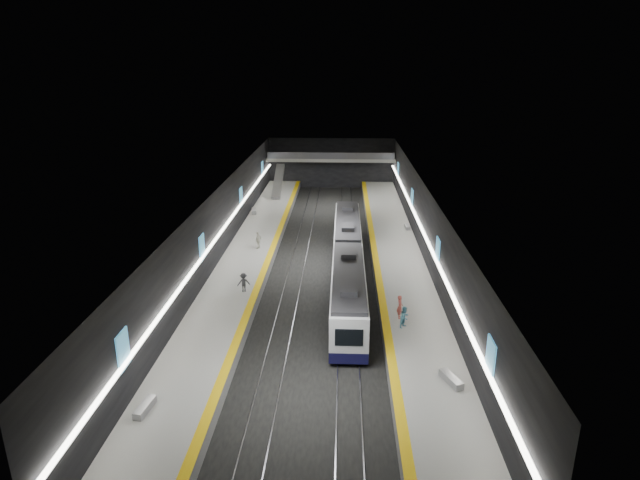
{
  "coord_description": "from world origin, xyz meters",
  "views": [
    {
      "loc": [
        1.97,
        -50.25,
        19.45
      ],
      "look_at": [
        -0.3,
        1.34,
        2.2
      ],
      "focal_mm": 30.0,
      "sensor_mm": 36.0,
      "label": 1
    }
  ],
  "objects_px": {
    "bench_left_far": "(254,211)",
    "bench_left_near": "(145,408)",
    "escalator": "(278,181)",
    "passenger_right_a": "(400,307)",
    "bench_right_near": "(451,379)",
    "bench_right_far": "(407,227)",
    "train": "(348,259)",
    "passenger_left_a": "(258,240)",
    "passenger_left_b": "(244,283)",
    "passenger_right_b": "(405,317)"
  },
  "relations": [
    {
      "from": "passenger_left_b",
      "to": "bench_right_far",
      "type": "bearing_deg",
      "value": -147.92
    },
    {
      "from": "passenger_right_b",
      "to": "passenger_left_b",
      "type": "height_order",
      "value": "passenger_left_b"
    },
    {
      "from": "escalator",
      "to": "passenger_right_a",
      "type": "xyz_separation_m",
      "value": [
        13.88,
        -39.44,
        -0.99
      ]
    },
    {
      "from": "bench_left_far",
      "to": "passenger_right_b",
      "type": "distance_m",
      "value": 34.47
    },
    {
      "from": "escalator",
      "to": "passenger_left_a",
      "type": "bearing_deg",
      "value": -88.2
    },
    {
      "from": "passenger_left_b",
      "to": "escalator",
      "type": "bearing_deg",
      "value": -105.76
    },
    {
      "from": "escalator",
      "to": "bench_left_far",
      "type": "height_order",
      "value": "escalator"
    },
    {
      "from": "passenger_right_a",
      "to": "passenger_left_a",
      "type": "relative_size",
      "value": 1.01
    },
    {
      "from": "train",
      "to": "passenger_right_a",
      "type": "bearing_deg",
      "value": -67.36
    },
    {
      "from": "train",
      "to": "passenger_right_b",
      "type": "xyz_separation_m",
      "value": [
        4.09,
        -10.83,
        -0.38
      ]
    },
    {
      "from": "bench_right_near",
      "to": "bench_right_far",
      "type": "height_order",
      "value": "bench_right_near"
    },
    {
      "from": "escalator",
      "to": "passenger_left_b",
      "type": "xyz_separation_m",
      "value": [
        1.22,
        -35.11,
        -1.08
      ]
    },
    {
      "from": "passenger_left_b",
      "to": "passenger_right_b",
      "type": "bearing_deg",
      "value": 137.81
    },
    {
      "from": "bench_left_far",
      "to": "passenger_left_a",
      "type": "bearing_deg",
      "value": -88.08
    },
    {
      "from": "escalator",
      "to": "bench_right_far",
      "type": "xyz_separation_m",
      "value": [
        17.0,
        -16.42,
        -1.7
      ]
    },
    {
      "from": "bench_right_far",
      "to": "escalator",
      "type": "bearing_deg",
      "value": 133.07
    },
    {
      "from": "escalator",
      "to": "bench_left_far",
      "type": "distance_m",
      "value": 10.75
    },
    {
      "from": "train",
      "to": "passenger_right_a",
      "type": "distance_m",
      "value": 10.09
    },
    {
      "from": "train",
      "to": "passenger_left_a",
      "type": "relative_size",
      "value": 16.65
    },
    {
      "from": "passenger_right_b",
      "to": "passenger_left_a",
      "type": "bearing_deg",
      "value": 79.68
    },
    {
      "from": "passenger_right_a",
      "to": "passenger_left_b",
      "type": "distance_m",
      "value": 13.39
    },
    {
      "from": "bench_left_far",
      "to": "bench_left_near",
      "type": "bearing_deg",
      "value": -98.43
    },
    {
      "from": "escalator",
      "to": "bench_left_far",
      "type": "xyz_separation_m",
      "value": [
        -1.94,
        -10.45,
        -1.65
      ]
    },
    {
      "from": "bench_left_near",
      "to": "bench_right_near",
      "type": "relative_size",
      "value": 0.97
    },
    {
      "from": "bench_left_near",
      "to": "passenger_left_a",
      "type": "height_order",
      "value": "passenger_left_a"
    },
    {
      "from": "bench_left_near",
      "to": "passenger_right_a",
      "type": "bearing_deg",
      "value": 46.12
    },
    {
      "from": "bench_left_near",
      "to": "bench_right_far",
      "type": "xyz_separation_m",
      "value": [
        18.37,
        35.13,
        -0.03
      ]
    },
    {
      "from": "escalator",
      "to": "bench_right_far",
      "type": "height_order",
      "value": "escalator"
    },
    {
      "from": "escalator",
      "to": "bench_right_near",
      "type": "bearing_deg",
      "value": -71.4
    },
    {
      "from": "train",
      "to": "passenger_left_b",
      "type": "bearing_deg",
      "value": -150.45
    },
    {
      "from": "bench_right_near",
      "to": "bench_right_far",
      "type": "distance_m",
      "value": 31.6
    },
    {
      "from": "bench_left_near",
      "to": "bench_right_far",
      "type": "distance_m",
      "value": 39.64
    },
    {
      "from": "bench_left_far",
      "to": "passenger_left_a",
      "type": "distance_m",
      "value": 13.96
    },
    {
      "from": "bench_left_near",
      "to": "passenger_right_b",
      "type": "xyz_separation_m",
      "value": [
        15.45,
        10.59,
        0.59
      ]
    },
    {
      "from": "bench_left_far",
      "to": "passenger_left_b",
      "type": "xyz_separation_m",
      "value": [
        3.15,
        -24.66,
        0.57
      ]
    },
    {
      "from": "train",
      "to": "bench_right_far",
      "type": "xyz_separation_m",
      "value": [
        7.0,
        13.71,
        -0.99
      ]
    },
    {
      "from": "bench_right_near",
      "to": "passenger_left_b",
      "type": "xyz_separation_m",
      "value": [
        -14.94,
        12.9,
        0.58
      ]
    },
    {
      "from": "bench_right_far",
      "to": "passenger_right_a",
      "type": "bearing_deg",
      "value": -100.64
    },
    {
      "from": "bench_right_near",
      "to": "passenger_right_a",
      "type": "xyz_separation_m",
      "value": [
        -2.27,
        8.57,
        0.67
      ]
    },
    {
      "from": "bench_left_near",
      "to": "bench_right_near",
      "type": "xyz_separation_m",
      "value": [
        17.52,
        3.54,
        0.01
      ]
    },
    {
      "from": "bench_right_far",
      "to": "passenger_left_a",
      "type": "xyz_separation_m",
      "value": [
        -16.24,
        -7.72,
        0.7
      ]
    },
    {
      "from": "bench_right_near",
      "to": "passenger_left_a",
      "type": "bearing_deg",
      "value": 99.96
    },
    {
      "from": "bench_left_far",
      "to": "bench_right_near",
      "type": "relative_size",
      "value": 1.07
    },
    {
      "from": "bench_left_far",
      "to": "bench_right_far",
      "type": "relative_size",
      "value": 1.25
    },
    {
      "from": "bench_left_far",
      "to": "bench_right_far",
      "type": "xyz_separation_m",
      "value": [
        18.94,
        -5.97,
        -0.05
      ]
    },
    {
      "from": "escalator",
      "to": "passenger_right_a",
      "type": "bearing_deg",
      "value": -70.61
    },
    {
      "from": "train",
      "to": "passenger_left_a",
      "type": "height_order",
      "value": "train"
    },
    {
      "from": "passenger_left_a",
      "to": "passenger_left_b",
      "type": "xyz_separation_m",
      "value": [
        0.46,
        -10.98,
        -0.08
      ]
    },
    {
      "from": "bench_left_near",
      "to": "passenger_right_a",
      "type": "xyz_separation_m",
      "value": [
        15.25,
        12.11,
        0.68
      ]
    },
    {
      "from": "passenger_right_a",
      "to": "passenger_left_a",
      "type": "xyz_separation_m",
      "value": [
        -13.12,
        15.3,
        -0.01
      ]
    }
  ]
}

